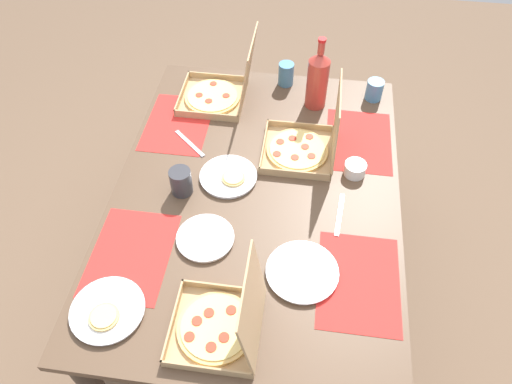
# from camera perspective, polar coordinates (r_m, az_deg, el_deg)

# --- Properties ---
(ground_plane) EXTENTS (6.00, 6.00, 0.00)m
(ground_plane) POSITION_cam_1_polar(r_m,az_deg,el_deg) (2.41, 0.00, -11.52)
(ground_plane) COLOR brown
(dining_table) EXTENTS (1.46, 1.05, 0.74)m
(dining_table) POSITION_cam_1_polar(r_m,az_deg,el_deg) (1.87, 0.00, -2.01)
(dining_table) COLOR #3F3328
(dining_table) RESTS_ON ground_plane
(placemat_near_left) EXTENTS (0.36, 0.26, 0.00)m
(placemat_near_left) POSITION_cam_1_polar(r_m,az_deg,el_deg) (2.08, -9.14, 7.93)
(placemat_near_left) COLOR red
(placemat_near_left) RESTS_ON dining_table
(placemat_near_right) EXTENTS (0.36, 0.26, 0.00)m
(placemat_near_right) POSITION_cam_1_polar(r_m,az_deg,el_deg) (1.68, -14.48, -7.11)
(placemat_near_right) COLOR red
(placemat_near_right) RESTS_ON dining_table
(placemat_far_left) EXTENTS (0.36, 0.26, 0.00)m
(placemat_far_left) POSITION_cam_1_polar(r_m,az_deg,el_deg) (2.02, 11.96, 5.93)
(placemat_far_left) COLOR red
(placemat_far_left) RESTS_ON dining_table
(placemat_far_right) EXTENTS (0.36, 0.26, 0.00)m
(placemat_far_right) POSITION_cam_1_polar(r_m,az_deg,el_deg) (1.61, 11.94, -10.25)
(placemat_far_right) COLOR red
(placemat_far_right) RESTS_ON dining_table
(pizza_box_center) EXTENTS (0.28, 0.28, 0.31)m
(pizza_box_center) POSITION_cam_1_polar(r_m,az_deg,el_deg) (1.91, 5.84, 5.59)
(pizza_box_center) COLOR tan
(pizza_box_center) RESTS_ON dining_table
(pizza_box_edge_far) EXTENTS (0.28, 0.32, 0.31)m
(pizza_box_edge_far) POSITION_cam_1_polar(r_m,az_deg,el_deg) (2.15, -4.23, 11.73)
(pizza_box_edge_far) COLOR tan
(pizza_box_edge_far) RESTS_ON dining_table
(pizza_box_corner_left) EXTENTS (0.26, 0.27, 0.30)m
(pizza_box_corner_left) POSITION_cam_1_polar(r_m,az_deg,el_deg) (1.46, -3.83, -15.14)
(pizza_box_corner_left) COLOR tan
(pizza_box_corner_left) RESTS_ON dining_table
(plate_far_left) EXTENTS (0.24, 0.24, 0.02)m
(plate_far_left) POSITION_cam_1_polar(r_m,az_deg,el_deg) (1.59, 5.44, -9.33)
(plate_far_left) COLOR white
(plate_far_left) RESTS_ON dining_table
(plate_near_left) EXTENTS (0.22, 0.22, 0.03)m
(plate_near_left) POSITION_cam_1_polar(r_m,az_deg,el_deg) (1.83, -3.20, 1.80)
(plate_near_left) COLOR white
(plate_near_left) RESTS_ON dining_table
(plate_near_right) EXTENTS (0.23, 0.23, 0.03)m
(plate_near_right) POSITION_cam_1_polar(r_m,az_deg,el_deg) (1.58, -17.05, -13.21)
(plate_near_right) COLOR white
(plate_near_right) RESTS_ON dining_table
(plate_middle) EXTENTS (0.20, 0.20, 0.02)m
(plate_middle) POSITION_cam_1_polar(r_m,az_deg,el_deg) (1.66, -5.96, -5.41)
(plate_middle) COLOR white
(plate_middle) RESTS_ON dining_table
(soda_bottle) EXTENTS (0.09, 0.09, 0.32)m
(soda_bottle) POSITION_cam_1_polar(r_m,az_deg,el_deg) (2.09, 7.25, 12.99)
(soda_bottle) COLOR #B2382D
(soda_bottle) RESTS_ON dining_table
(cup_clear_left) EXTENTS (0.07, 0.07, 0.09)m
(cup_clear_left) POSITION_cam_1_polar(r_m,az_deg,el_deg) (2.22, 13.73, 11.56)
(cup_clear_left) COLOR teal
(cup_clear_left) RESTS_ON dining_table
(cup_clear_right) EXTENTS (0.08, 0.08, 0.10)m
(cup_clear_right) POSITION_cam_1_polar(r_m,az_deg,el_deg) (1.78, -8.80, 1.22)
(cup_clear_right) COLOR #333338
(cup_clear_right) RESTS_ON dining_table
(cup_dark) EXTENTS (0.07, 0.07, 0.10)m
(cup_dark) POSITION_cam_1_polar(r_m,az_deg,el_deg) (2.24, 3.55, 13.65)
(cup_dark) COLOR teal
(cup_dark) RESTS_ON dining_table
(condiment_bowl) EXTENTS (0.08, 0.08, 0.05)m
(condiment_bowl) POSITION_cam_1_polar(r_m,az_deg,el_deg) (1.87, 11.55, 2.67)
(condiment_bowl) COLOR white
(condiment_bowl) RESTS_ON dining_table
(fork_by_near_left) EXTENTS (0.14, 0.15, 0.00)m
(fork_by_near_left) POSITION_cam_1_polar(r_m,az_deg,el_deg) (1.98, -7.79, 5.68)
(fork_by_near_left) COLOR #B7B7BC
(fork_by_near_left) RESTS_ON dining_table
(fork_by_near_right) EXTENTS (0.19, 0.03, 0.00)m
(fork_by_near_right) POSITION_cam_1_polar(r_m,az_deg,el_deg) (1.75, 9.78, -2.64)
(fork_by_near_right) COLOR #B7B7BC
(fork_by_near_right) RESTS_ON dining_table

